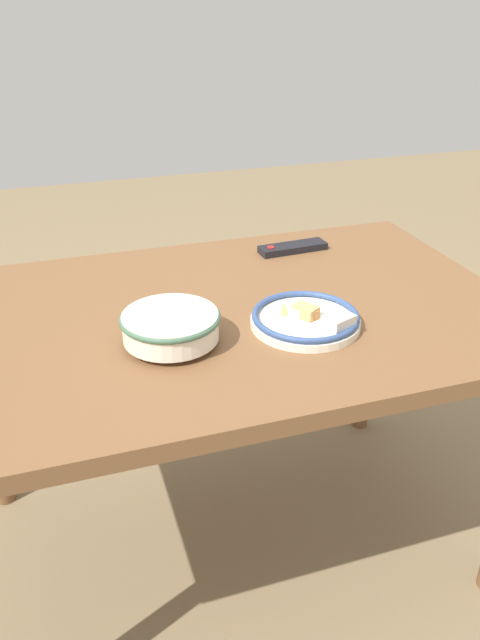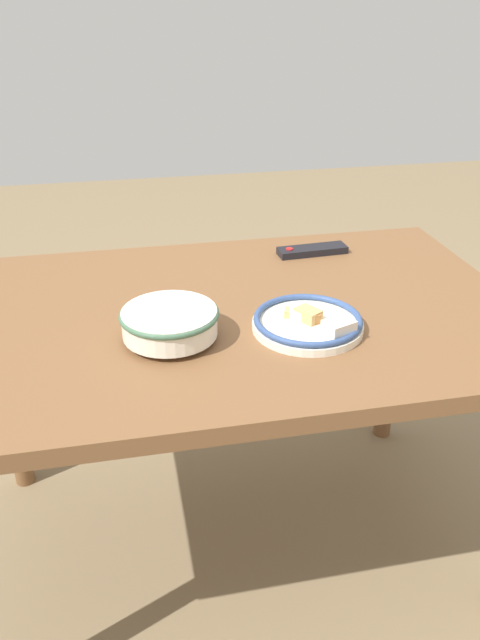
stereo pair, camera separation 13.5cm
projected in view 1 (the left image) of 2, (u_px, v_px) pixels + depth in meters
name	position (u px, v px, depth m)	size (l,w,h in m)	color
ground_plane	(228.00, 538.00, 1.83)	(8.00, 8.00, 0.00)	#7F6B4C
dining_table	(226.00, 341.00, 1.52)	(1.38, 0.88, 0.76)	brown
noodle_bowl	(171.00, 326.00, 1.32)	(0.21, 0.21, 0.07)	silver
food_plate	(306.00, 319.00, 1.40)	(0.25, 0.25, 0.05)	silver
tv_remote	(293.00, 248.00, 1.80)	(0.20, 0.07, 0.02)	black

